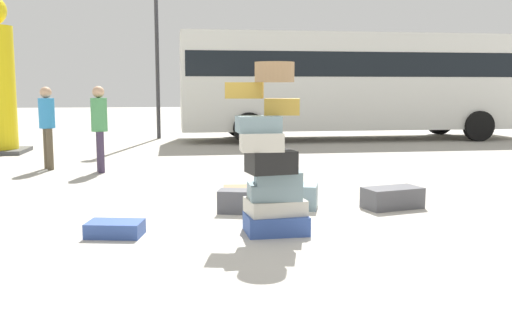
% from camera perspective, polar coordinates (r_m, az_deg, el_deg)
% --- Properties ---
extents(ground_plane, '(80.00, 80.00, 0.00)m').
position_cam_1_polar(ground_plane, '(6.48, 2.03, -6.91)').
color(ground_plane, '#ADA89E').
extents(suitcase_tower, '(0.88, 0.79, 1.86)m').
position_cam_1_polar(suitcase_tower, '(6.13, 1.53, -0.36)').
color(suitcase_tower, '#334F99').
rests_on(suitcase_tower, ground).
extents(suitcase_charcoal_left_side, '(0.84, 0.57, 0.28)m').
position_cam_1_polar(suitcase_charcoal_left_side, '(7.74, 13.58, -3.72)').
color(suitcase_charcoal_left_side, '#4C4C51').
rests_on(suitcase_charcoal_left_side, ground).
extents(suitcase_brown_foreground_near, '(0.67, 0.47, 0.18)m').
position_cam_1_polar(suitcase_brown_foreground_near, '(8.14, -1.01, -3.33)').
color(suitcase_brown_foreground_near, olive).
rests_on(suitcase_brown_foreground_near, ground).
extents(suitcase_navy_upright_blue, '(0.64, 0.47, 0.16)m').
position_cam_1_polar(suitcase_navy_upright_blue, '(6.33, -14.02, -6.74)').
color(suitcase_navy_upright_blue, '#334F99').
rests_on(suitcase_navy_upright_blue, ground).
extents(suitcase_charcoal_right_side, '(0.72, 0.46, 0.29)m').
position_cam_1_polar(suitcase_charcoal_right_side, '(7.24, -1.17, -4.20)').
color(suitcase_charcoal_right_side, '#4C4C51').
rests_on(suitcase_charcoal_right_side, ground).
extents(suitcase_slate_foreground_far, '(0.83, 0.63, 0.32)m').
position_cam_1_polar(suitcase_slate_foreground_far, '(7.55, 3.38, -3.63)').
color(suitcase_slate_foreground_far, gray).
rests_on(suitcase_slate_foreground_far, ground).
extents(person_bearded_onlooker, '(0.30, 0.31, 1.61)m').
position_cam_1_polar(person_bearded_onlooker, '(11.71, -20.31, 3.77)').
color(person_bearded_onlooker, brown).
rests_on(person_bearded_onlooker, ground).
extents(person_tourist_with_camera, '(0.30, 0.33, 1.62)m').
position_cam_1_polar(person_tourist_with_camera, '(11.00, -15.51, 3.78)').
color(person_tourist_with_camera, '#3F334C').
rests_on(person_tourist_with_camera, ground).
extents(parked_bus, '(10.61, 2.82, 3.15)m').
position_cam_1_polar(parked_bus, '(17.76, 9.91, 8.02)').
color(parked_bus, silver).
rests_on(parked_bus, ground).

